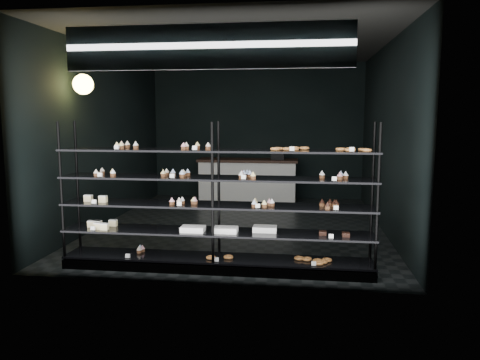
{
  "coord_description": "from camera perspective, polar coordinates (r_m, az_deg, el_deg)",
  "views": [
    {
      "loc": [
        1.09,
        -8.22,
        1.99
      ],
      "look_at": [
        0.24,
        -1.9,
        1.1
      ],
      "focal_mm": 35.0,
      "sensor_mm": 36.0,
      "label": 1
    }
  ],
  "objects": [
    {
      "name": "signage",
      "position": [
        5.46,
        -4.13,
        15.9
      ],
      "size": [
        3.3,
        0.05,
        0.5
      ],
      "color": "#0D1541",
      "rests_on": "room"
    },
    {
      "name": "pendant_lamp",
      "position": [
        7.55,
        -18.58,
        11.01
      ],
      "size": [
        0.3,
        0.3,
        0.88
      ],
      "color": "black",
      "rests_on": "room"
    },
    {
      "name": "display_shelf",
      "position": [
        6.03,
        -3.11,
        -5.14
      ],
      "size": [
        4.0,
        0.5,
        1.91
      ],
      "color": "black",
      "rests_on": "room"
    },
    {
      "name": "room",
      "position": [
        8.3,
        0.05,
        5.22
      ],
      "size": [
        5.01,
        6.01,
        3.2
      ],
      "color": "black",
      "rests_on": "ground"
    },
    {
      "name": "service_counter",
      "position": [
        10.89,
        1.01,
        0.07
      ],
      "size": [
        2.3,
        0.65,
        1.23
      ],
      "color": "beige",
      "rests_on": "room"
    }
  ]
}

